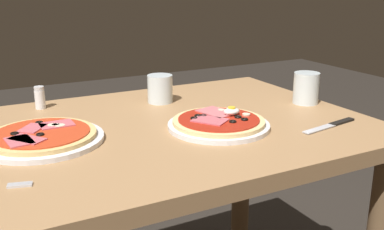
{
  "coord_description": "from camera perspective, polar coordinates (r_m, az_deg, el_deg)",
  "views": [
    {
      "loc": [
        -0.45,
        -1.05,
        1.14
      ],
      "look_at": [
        0.08,
        -0.05,
        0.79
      ],
      "focal_mm": 42.7,
      "sensor_mm": 36.0,
      "label": 1
    }
  ],
  "objects": [
    {
      "name": "knife",
      "position": [
        1.25,
        17.18,
        -1.15
      ],
      "size": [
        0.2,
        0.05,
        0.01
      ],
      "color": "silver",
      "rests_on": "dining_table"
    },
    {
      "name": "dining_table",
      "position": [
        1.25,
        -4.29,
        -6.99
      ],
      "size": [
        1.12,
        0.78,
        0.76
      ],
      "color": "#9E754C",
      "rests_on": "ground"
    },
    {
      "name": "pizza_foreground",
      "position": [
        1.18,
        3.37,
        -1.01
      ],
      "size": [
        0.26,
        0.26,
        0.05
      ],
      "color": "white",
      "rests_on": "dining_table"
    },
    {
      "name": "water_glass_far",
      "position": [
        1.42,
        -4.01,
        3.05
      ],
      "size": [
        0.08,
        0.08,
        0.09
      ],
      "color": "silver",
      "rests_on": "dining_table"
    },
    {
      "name": "salt_shaker",
      "position": [
        1.42,
        -18.48,
        2.07
      ],
      "size": [
        0.03,
        0.03,
        0.07
      ],
      "color": "white",
      "rests_on": "dining_table"
    },
    {
      "name": "water_glass_near",
      "position": [
        1.44,
        14.05,
        3.05
      ],
      "size": [
        0.08,
        0.08,
        0.1
      ],
      "color": "silver",
      "rests_on": "dining_table"
    },
    {
      "name": "pizza_across_left",
      "position": [
        1.14,
        -18.24,
        -2.65
      ],
      "size": [
        0.29,
        0.29,
        0.03
      ],
      "color": "white",
      "rests_on": "dining_table"
    }
  ]
}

